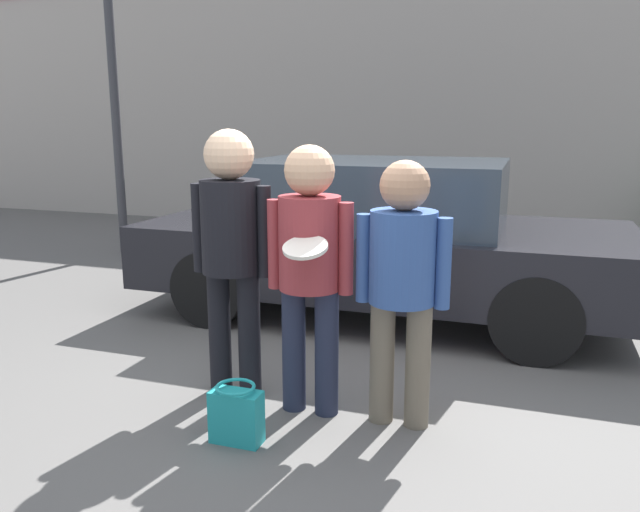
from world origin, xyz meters
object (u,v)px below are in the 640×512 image
Objects in this scene: person_left at (232,238)px; person_middle_with_frisbee at (310,256)px; handbag at (236,415)px; person_right at (402,271)px; parked_car_near at (381,237)px.

person_left is 0.58m from person_middle_with_frisbee.
person_middle_with_frisbee is 4.80× the size of handbag.
person_left is 1.14m from handbag.
person_right is 4.58× the size of handbag.
person_middle_with_frisbee is at bearing 62.68° from handbag.
parked_car_near is at bearing 106.37° from person_right.
handbag is at bearing -147.27° from person_right.
handbag is at bearing -117.32° from person_middle_with_frisbee.
person_left reaches higher than person_middle_with_frisbee.
handbag is (0.30, -0.61, -0.91)m from person_left.
person_middle_with_frisbee is (0.57, -0.09, -0.06)m from person_left.
person_middle_with_frisbee is 1.03m from handbag.
handbag is (-0.20, -2.70, -0.58)m from parked_car_near.
person_left is 5.06× the size of handbag.
person_middle_with_frisbee is at bearing -88.29° from parked_car_near.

